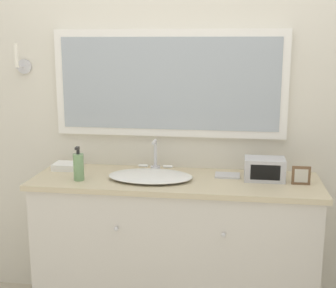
{
  "coord_description": "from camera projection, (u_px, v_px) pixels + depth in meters",
  "views": [
    {
      "loc": [
        0.32,
        -2.24,
        1.62
      ],
      "look_at": [
        -0.04,
        0.28,
        1.07
      ],
      "focal_mm": 50.0,
      "sensor_mm": 36.0,
      "label": 1
    }
  ],
  "objects": [
    {
      "name": "soap_bottle",
      "position": [
        79.0,
        166.0,
        2.6
      ],
      "size": [
        0.06,
        0.06,
        0.19
      ],
      "color": "#709966",
      "rests_on": "vanity_counter"
    },
    {
      "name": "picture_frame",
      "position": [
        301.0,
        176.0,
        2.52
      ],
      "size": [
        0.1,
        0.01,
        0.1
      ],
      "color": "brown",
      "rests_on": "vanity_counter"
    },
    {
      "name": "metal_tray",
      "position": [
        227.0,
        175.0,
        2.69
      ],
      "size": [
        0.14,
        0.11,
        0.01
      ],
      "color": "silver",
      "rests_on": "vanity_counter"
    },
    {
      "name": "appliance_box",
      "position": [
        265.0,
        169.0,
        2.61
      ],
      "size": [
        0.22,
        0.15,
        0.12
      ],
      "color": "#BCBCC1",
      "rests_on": "vanity_counter"
    },
    {
      "name": "hand_towel_near_sink",
      "position": [
        68.0,
        166.0,
        2.84
      ],
      "size": [
        0.16,
        0.13,
        0.04
      ],
      "color": "white",
      "rests_on": "vanity_counter"
    },
    {
      "name": "wall_back",
      "position": [
        181.0,
        101.0,
        2.83
      ],
      "size": [
        8.0,
        0.18,
        2.55
      ],
      "color": "silver",
      "rests_on": "ground_plane"
    },
    {
      "name": "vanity_counter",
      "position": [
        175.0,
        250.0,
        2.73
      ],
      "size": [
        1.62,
        0.51,
        0.87
      ],
      "color": "beige",
      "rests_on": "ground_plane"
    },
    {
      "name": "sink_basin",
      "position": [
        151.0,
        175.0,
        2.64
      ],
      "size": [
        0.48,
        0.35,
        0.2
      ],
      "color": "white",
      "rests_on": "vanity_counter"
    }
  ]
}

